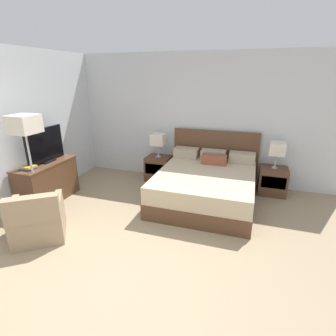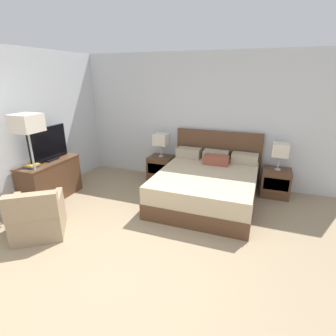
# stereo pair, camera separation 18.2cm
# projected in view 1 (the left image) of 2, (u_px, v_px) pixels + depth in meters

# --- Properties ---
(ground_plane) EXTENTS (10.08, 10.08, 0.00)m
(ground_plane) POSITION_uv_depth(u_px,v_px,m) (121.00, 279.00, 3.05)
(ground_plane) COLOR #998466
(wall_back) EXTENTS (6.22, 0.06, 2.70)m
(wall_back) POSITION_uv_depth(u_px,v_px,m) (192.00, 119.00, 5.64)
(wall_back) COLOR silver
(wall_back) RESTS_ON ground
(wall_left) EXTENTS (0.06, 5.16, 2.70)m
(wall_left) POSITION_uv_depth(u_px,v_px,m) (24.00, 129.00, 4.58)
(wall_left) COLOR silver
(wall_left) RESTS_ON ground
(bed) EXTENTS (1.79, 2.04, 1.15)m
(bed) POSITION_uv_depth(u_px,v_px,m) (206.00, 184.00, 4.90)
(bed) COLOR brown
(bed) RESTS_ON ground
(nightstand_left) EXTENTS (0.53, 0.48, 0.53)m
(nightstand_left) POSITION_uv_depth(u_px,v_px,m) (159.00, 168.00, 5.90)
(nightstand_left) COLOR brown
(nightstand_left) RESTS_ON ground
(nightstand_right) EXTENTS (0.53, 0.48, 0.53)m
(nightstand_right) POSITION_uv_depth(u_px,v_px,m) (273.00, 181.00, 5.19)
(nightstand_right) COLOR brown
(nightstand_right) RESTS_ON ground
(table_lamp_left) EXTENTS (0.29, 0.29, 0.52)m
(table_lamp_left) POSITION_uv_depth(u_px,v_px,m) (158.00, 140.00, 5.68)
(table_lamp_left) COLOR #B7B7BC
(table_lamp_left) RESTS_ON nightstand_left
(table_lamp_right) EXTENTS (0.29, 0.29, 0.52)m
(table_lamp_right) POSITION_uv_depth(u_px,v_px,m) (277.00, 149.00, 4.97)
(table_lamp_right) COLOR #B7B7BC
(table_lamp_right) RESTS_ON nightstand_right
(dresser) EXTENTS (0.49, 1.18, 0.75)m
(dresser) POSITION_uv_depth(u_px,v_px,m) (48.00, 181.00, 4.86)
(dresser) COLOR brown
(dresser) RESTS_ON ground
(tv) EXTENTS (0.18, 0.86, 0.62)m
(tv) POSITION_uv_depth(u_px,v_px,m) (45.00, 146.00, 4.70)
(tv) COLOR black
(tv) RESTS_ON dresser
(book_red_cover) EXTENTS (0.26, 0.22, 0.03)m
(book_red_cover) POSITION_uv_depth(u_px,v_px,m) (28.00, 168.00, 4.42)
(book_red_cover) COLOR #234C8E
(book_red_cover) RESTS_ON dresser
(book_blue_cover) EXTENTS (0.20, 0.19, 0.03)m
(book_blue_cover) POSITION_uv_depth(u_px,v_px,m) (29.00, 167.00, 4.40)
(book_blue_cover) COLOR gold
(book_blue_cover) RESTS_ON book_red_cover
(armchair_by_window) EXTENTS (0.96, 0.96, 0.76)m
(armchair_by_window) POSITION_uv_depth(u_px,v_px,m) (38.00, 220.00, 3.74)
(armchair_by_window) COLOR #9E8466
(armchair_by_window) RESTS_ON ground
(floor_lamp) EXTENTS (0.39, 0.39, 1.68)m
(floor_lamp) POSITION_uv_depth(u_px,v_px,m) (25.00, 130.00, 4.03)
(floor_lamp) COLOR #B7B7BC
(floor_lamp) RESTS_ON ground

